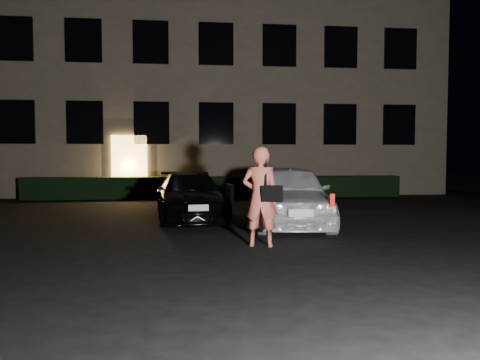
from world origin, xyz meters
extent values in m
plane|color=black|center=(0.00, 0.00, 0.00)|extent=(80.00, 80.00, 0.00)
cube|color=#6D644E|center=(0.00, 15.00, 6.00)|extent=(20.00, 8.00, 12.00)
cube|color=#FFBC5C|center=(-3.50, 10.94, 1.25)|extent=(1.40, 0.10, 2.50)
cube|color=black|center=(-7.80, 10.94, 3.00)|extent=(1.40, 0.10, 1.70)
cube|color=black|center=(-5.20, 10.94, 3.00)|extent=(1.40, 0.10, 1.70)
cube|color=black|center=(-2.60, 10.94, 3.00)|extent=(1.40, 0.10, 1.70)
cube|color=black|center=(0.00, 10.94, 3.00)|extent=(1.40, 0.10, 1.70)
cube|color=black|center=(2.60, 10.94, 3.00)|extent=(1.40, 0.10, 1.70)
cube|color=black|center=(5.20, 10.94, 3.00)|extent=(1.40, 0.10, 1.70)
cube|color=black|center=(7.80, 10.94, 3.00)|extent=(1.40, 0.10, 1.70)
cube|color=black|center=(-7.80, 10.94, 6.20)|extent=(1.40, 0.10, 1.70)
cube|color=black|center=(-5.20, 10.94, 6.20)|extent=(1.40, 0.10, 1.70)
cube|color=black|center=(-2.60, 10.94, 6.20)|extent=(1.40, 0.10, 1.70)
cube|color=black|center=(0.00, 10.94, 6.20)|extent=(1.40, 0.10, 1.70)
cube|color=black|center=(2.60, 10.94, 6.20)|extent=(1.40, 0.10, 1.70)
cube|color=black|center=(5.20, 10.94, 6.20)|extent=(1.40, 0.10, 1.70)
cube|color=black|center=(7.80, 10.94, 6.20)|extent=(1.40, 0.10, 1.70)
cube|color=black|center=(0.00, 10.50, 0.42)|extent=(15.00, 0.70, 0.85)
imported|color=black|center=(-1.11, 4.31, 0.62)|extent=(2.06, 4.37, 1.23)
cube|color=white|center=(-0.12, 3.61, 0.76)|extent=(0.15, 0.88, 0.41)
cube|color=silver|center=(-0.94, 2.12, 0.54)|extent=(0.45, 0.07, 0.14)
imported|color=white|center=(1.27, 2.88, 0.75)|extent=(2.21, 4.54, 1.49)
cube|color=red|center=(0.43, 0.87, 0.81)|extent=(0.09, 0.07, 0.25)
cube|color=red|center=(1.67, 0.74, 0.81)|extent=(0.09, 0.07, 0.25)
cube|color=silver|center=(1.04, 0.75, 0.57)|extent=(0.50, 0.10, 0.15)
imported|color=#FF765D|center=(0.17, 0.36, 0.93)|extent=(0.77, 0.60, 1.86)
cube|color=black|center=(0.36, 0.19, 1.00)|extent=(0.41, 0.26, 0.30)
cube|color=black|center=(0.25, 0.26, 1.42)|extent=(0.06, 0.07, 0.58)
camera|label=1|loc=(-1.16, -8.19, 1.69)|focal=35.00mm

